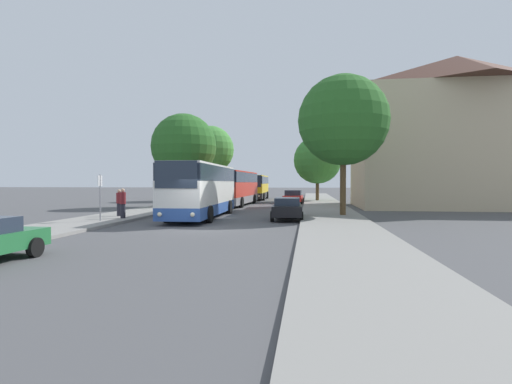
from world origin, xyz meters
The scene contains 16 objects.
ground_plane centered at (0.00, 0.00, 0.00)m, with size 300.00×300.00×0.00m, color #4C4C4F.
sidewalk_left centered at (-7.00, 0.00, 0.07)m, with size 4.00×120.00×0.15m, color gray.
sidewalk_right centered at (7.00, 0.00, 0.07)m, with size 4.00×120.00×0.15m, color gray.
building_right_background centered at (18.91, 19.43, 6.95)m, with size 17.78×10.88×13.90m.
bus_front centered at (-1.57, 6.38, 1.86)m, with size 3.02×11.43×3.50m.
bus_middle centered at (-1.77, 20.32, 1.82)m, with size 3.02×12.18×3.41m.
bus_rear centered at (-1.51, 34.24, 1.72)m, with size 2.98×10.93×3.22m.
parked_car_right_near centered at (4.13, 5.67, 0.73)m, with size 2.06×4.59×1.37m.
parked_car_right_far centered at (3.85, 24.05, 0.77)m, with size 2.29×4.03×1.48m.
bus_stop_sign centered at (-6.29, 1.95, 1.78)m, with size 0.08×0.45×2.63m.
pedestrian_waiting_near centered at (-6.77, 5.20, 1.03)m, with size 0.36×0.36×1.74m.
pedestrian_waiting_far centered at (-5.80, 3.72, 1.08)m, with size 0.36×0.36×1.82m.
tree_left_near centered at (-6.91, 30.27, 6.48)m, with size 6.02×6.02×9.36m.
tree_left_far centered at (-6.24, 17.23, 5.73)m, with size 6.14×6.14×8.66m.
tree_right_near centered at (7.76, 7.99, 6.49)m, with size 6.07×6.07×9.38m.
tree_right_mid centered at (6.57, 29.69, 5.03)m, with size 5.76×5.76×7.77m.
Camera 1 is at (5.41, -19.34, 2.35)m, focal length 28.00 mm.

